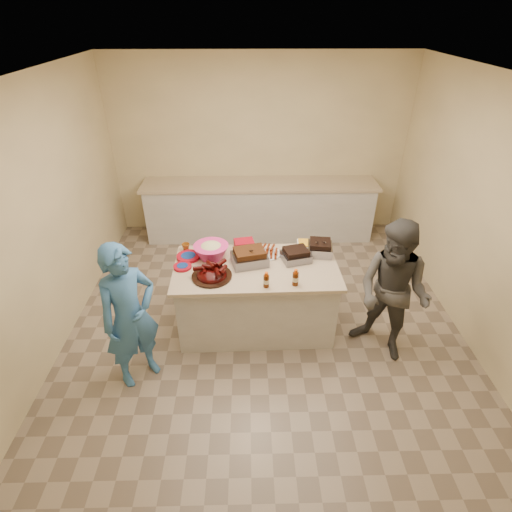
{
  "coord_description": "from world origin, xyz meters",
  "views": [
    {
      "loc": [
        -0.18,
        -3.55,
        3.21
      ],
      "look_at": [
        -0.1,
        0.05,
        0.93
      ],
      "focal_mm": 28.0,
      "sensor_mm": 36.0,
      "label": 1
    }
  ],
  "objects_px": {
    "guest_gray": "(380,349)",
    "bbq_bottle_b": "(295,285)",
    "island": "(256,325)",
    "plastic_cup": "(186,250)",
    "mustard_bottle": "(234,262)",
    "coleslaw_bowl": "(212,257)",
    "guest_blue": "(142,373)",
    "rib_platter": "(212,277)",
    "roasting_pan": "(319,254)",
    "bbq_bottle_a": "(266,287)"
  },
  "relations": [
    {
      "from": "coleslaw_bowl",
      "to": "bbq_bottle_b",
      "type": "bearing_deg",
      "value": -31.19
    },
    {
      "from": "roasting_pan",
      "to": "plastic_cup",
      "type": "relative_size",
      "value": 2.96
    },
    {
      "from": "island",
      "to": "mustard_bottle",
      "type": "relative_size",
      "value": 14.65
    },
    {
      "from": "bbq_bottle_b",
      "to": "plastic_cup",
      "type": "distance_m",
      "value": 1.36
    },
    {
      "from": "guest_blue",
      "to": "bbq_bottle_b",
      "type": "bearing_deg",
      "value": -28.48
    },
    {
      "from": "rib_platter",
      "to": "guest_gray",
      "type": "relative_size",
      "value": 0.27
    },
    {
      "from": "island",
      "to": "rib_platter",
      "type": "relative_size",
      "value": 4.22
    },
    {
      "from": "plastic_cup",
      "to": "guest_blue",
      "type": "relative_size",
      "value": 0.06
    },
    {
      "from": "rib_platter",
      "to": "plastic_cup",
      "type": "distance_m",
      "value": 0.63
    },
    {
      "from": "plastic_cup",
      "to": "coleslaw_bowl",
      "type": "bearing_deg",
      "value": -28.02
    },
    {
      "from": "bbq_bottle_b",
      "to": "bbq_bottle_a",
      "type": "bearing_deg",
      "value": -174.66
    },
    {
      "from": "island",
      "to": "rib_platter",
      "type": "distance_m",
      "value": 0.97
    },
    {
      "from": "plastic_cup",
      "to": "guest_gray",
      "type": "bearing_deg",
      "value": -19.81
    },
    {
      "from": "bbq_bottle_a",
      "to": "mustard_bottle",
      "type": "distance_m",
      "value": 0.56
    },
    {
      "from": "guest_blue",
      "to": "plastic_cup",
      "type": "bearing_deg",
      "value": 27.88
    },
    {
      "from": "roasting_pan",
      "to": "guest_blue",
      "type": "height_order",
      "value": "roasting_pan"
    },
    {
      "from": "island",
      "to": "roasting_pan",
      "type": "distance_m",
      "value": 1.13
    },
    {
      "from": "roasting_pan",
      "to": "bbq_bottle_a",
      "type": "relative_size",
      "value": 1.57
    },
    {
      "from": "mustard_bottle",
      "to": "guest_blue",
      "type": "distance_m",
      "value": 1.49
    },
    {
      "from": "rib_platter",
      "to": "guest_blue",
      "type": "height_order",
      "value": "rib_platter"
    },
    {
      "from": "island",
      "to": "plastic_cup",
      "type": "bearing_deg",
      "value": 154.92
    },
    {
      "from": "coleslaw_bowl",
      "to": "guest_gray",
      "type": "bearing_deg",
      "value": -18.37
    },
    {
      "from": "bbq_bottle_b",
      "to": "coleslaw_bowl",
      "type": "bearing_deg",
      "value": 148.81
    },
    {
      "from": "rib_platter",
      "to": "plastic_cup",
      "type": "bearing_deg",
      "value": 121.82
    },
    {
      "from": "bbq_bottle_b",
      "to": "mustard_bottle",
      "type": "relative_size",
      "value": 1.51
    },
    {
      "from": "roasting_pan",
      "to": "bbq_bottle_a",
      "type": "distance_m",
      "value": 0.88
    },
    {
      "from": "plastic_cup",
      "to": "island",
      "type": "bearing_deg",
      "value": -23.9
    },
    {
      "from": "rib_platter",
      "to": "mustard_bottle",
      "type": "xyz_separation_m",
      "value": [
        0.22,
        0.27,
        0.0
      ]
    },
    {
      "from": "coleslaw_bowl",
      "to": "bbq_bottle_b",
      "type": "distance_m",
      "value": 1.02
    },
    {
      "from": "bbq_bottle_a",
      "to": "mustard_bottle",
      "type": "height_order",
      "value": "bbq_bottle_a"
    },
    {
      "from": "island",
      "to": "bbq_bottle_b",
      "type": "distance_m",
      "value": 0.98
    },
    {
      "from": "guest_gray",
      "to": "bbq_bottle_b",
      "type": "bearing_deg",
      "value": -140.43
    },
    {
      "from": "coleslaw_bowl",
      "to": "bbq_bottle_a",
      "type": "xyz_separation_m",
      "value": [
        0.58,
        -0.56,
        0.0
      ]
    },
    {
      "from": "island",
      "to": "plastic_cup",
      "type": "height_order",
      "value": "plastic_cup"
    },
    {
      "from": "roasting_pan",
      "to": "coleslaw_bowl",
      "type": "height_order",
      "value": "coleslaw_bowl"
    },
    {
      "from": "plastic_cup",
      "to": "roasting_pan",
      "type": "bearing_deg",
      "value": -3.97
    },
    {
      "from": "roasting_pan",
      "to": "bbq_bottle_b",
      "type": "distance_m",
      "value": 0.67
    },
    {
      "from": "coleslaw_bowl",
      "to": "guest_blue",
      "type": "relative_size",
      "value": 0.25
    },
    {
      "from": "bbq_bottle_b",
      "to": "mustard_bottle",
      "type": "height_order",
      "value": "bbq_bottle_b"
    },
    {
      "from": "mustard_bottle",
      "to": "guest_gray",
      "type": "distance_m",
      "value": 1.87
    },
    {
      "from": "roasting_pan",
      "to": "island",
      "type": "bearing_deg",
      "value": -153.43
    },
    {
      "from": "rib_platter",
      "to": "bbq_bottle_a",
      "type": "xyz_separation_m",
      "value": [
        0.55,
        -0.18,
        0.0
      ]
    },
    {
      "from": "island",
      "to": "plastic_cup",
      "type": "distance_m",
      "value": 1.2
    },
    {
      "from": "roasting_pan",
      "to": "rib_platter",
      "type": "bearing_deg",
      "value": -152.26
    },
    {
      "from": "roasting_pan",
      "to": "bbq_bottle_a",
      "type": "xyz_separation_m",
      "value": [
        -0.63,
        -0.61,
        0.0
      ]
    },
    {
      "from": "roasting_pan",
      "to": "guest_gray",
      "type": "bearing_deg",
      "value": -38.81
    },
    {
      "from": "island",
      "to": "guest_blue",
      "type": "xyz_separation_m",
      "value": [
        -1.18,
        -0.71,
        0.0
      ]
    },
    {
      "from": "bbq_bottle_b",
      "to": "guest_gray",
      "type": "distance_m",
      "value": 1.28
    },
    {
      "from": "coleslaw_bowl",
      "to": "guest_blue",
      "type": "bearing_deg",
      "value": -127.73
    },
    {
      "from": "guest_blue",
      "to": "rib_platter",
      "type": "bearing_deg",
      "value": -5.91
    }
  ]
}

